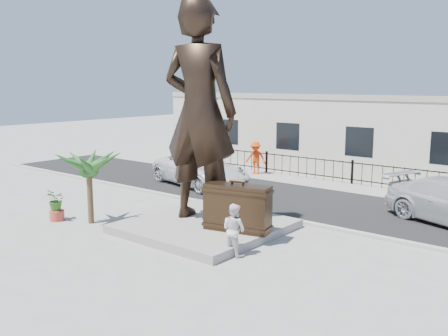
# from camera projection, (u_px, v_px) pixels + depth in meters

# --- Properties ---
(ground) EXTENTS (100.00, 100.00, 0.00)m
(ground) POSITION_uv_depth(u_px,v_px,m) (187.00, 243.00, 16.82)
(ground) COLOR #9E9991
(ground) RESTS_ON ground
(street) EXTENTS (40.00, 7.00, 0.01)m
(street) POSITION_uv_depth(u_px,v_px,m) (306.00, 200.00, 22.94)
(street) COLOR black
(street) RESTS_ON ground
(curb) EXTENTS (40.00, 0.25, 0.12)m
(curb) POSITION_uv_depth(u_px,v_px,m) (263.00, 214.00, 20.25)
(curb) COLOR #A5A399
(curb) RESTS_ON ground
(far_sidewalk) EXTENTS (40.00, 2.50, 0.02)m
(far_sidewalk) POSITION_uv_depth(u_px,v_px,m) (345.00, 186.00, 25.99)
(far_sidewalk) COLOR #9E9991
(far_sidewalk) RESTS_ON ground
(plinth) EXTENTS (5.20, 5.20, 0.30)m
(plinth) POSITION_uv_depth(u_px,v_px,m) (205.00, 226.00, 18.26)
(plinth) COLOR gray
(plinth) RESTS_ON ground
(fence) EXTENTS (22.00, 0.10, 1.20)m
(fence) POSITION_uv_depth(u_px,v_px,m) (352.00, 173.00, 26.51)
(fence) COLOR black
(fence) RESTS_ON ground
(building) EXTENTS (28.00, 7.00, 4.40)m
(building) POSITION_uv_depth(u_px,v_px,m) (384.00, 137.00, 29.45)
(building) COLOR silver
(building) RESTS_ON ground
(statue) EXTENTS (3.21, 2.40, 8.00)m
(statue) POSITION_uv_depth(u_px,v_px,m) (199.00, 112.00, 18.08)
(statue) COLOR black
(statue) RESTS_ON plinth
(suitcase) EXTENTS (2.39, 1.23, 1.61)m
(suitcase) POSITION_uv_depth(u_px,v_px,m) (237.00, 208.00, 17.05)
(suitcase) COLOR #302114
(suitcase) RESTS_ON plinth
(tourist) EXTENTS (0.84, 0.67, 1.65)m
(tourist) POSITION_uv_depth(u_px,v_px,m) (234.00, 230.00, 15.51)
(tourist) COLOR white
(tourist) RESTS_ON ground
(car_white) EXTENTS (6.50, 4.09, 1.67)m
(car_white) POSITION_uv_depth(u_px,v_px,m) (201.00, 169.00, 26.18)
(car_white) COLOR silver
(car_white) RESTS_ON street
(worker) EXTENTS (1.39, 1.02, 1.93)m
(worker) POSITION_uv_depth(u_px,v_px,m) (256.00, 158.00, 29.32)
(worker) COLOR #E53D0C
(worker) RESTS_ON far_sidewalk
(palm_tree) EXTENTS (1.80, 1.80, 3.20)m
(palm_tree) POSITION_uv_depth(u_px,v_px,m) (91.00, 223.00, 19.21)
(palm_tree) COLOR #23541E
(palm_tree) RESTS_ON ground
(planter) EXTENTS (0.56, 0.56, 0.40)m
(planter) POSITION_uv_depth(u_px,v_px,m) (57.00, 215.00, 19.54)
(planter) COLOR #BE4232
(planter) RESTS_ON ground
(shrub) EXTENTS (0.86, 0.78, 0.85)m
(shrub) POSITION_uv_depth(u_px,v_px,m) (56.00, 200.00, 19.44)
(shrub) COLOR #2F6420
(shrub) RESTS_ON planter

